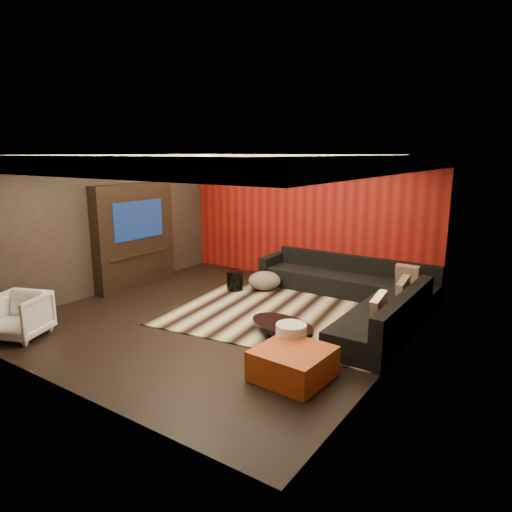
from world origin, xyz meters
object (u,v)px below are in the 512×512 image
Objects in this scene: coffee_table at (282,329)px; orange_ottoman at (293,363)px; armchair at (19,316)px; white_side_table at (291,342)px; drum_stool at (235,280)px; sectional_sofa at (358,294)px.

orange_ottoman reaches higher than coffee_table.
orange_ottoman is 1.15× the size of armchair.
orange_ottoman is (0.27, -0.42, -0.07)m from white_side_table.
drum_stool is 0.46× the size of orange_ottoman.
armchair is (-3.92, -1.67, 0.09)m from white_side_table.
coffee_table is 1.54× the size of armchair.
coffee_table is 2.02m from sectional_sofa.
coffee_table is at bearing 129.10° from white_side_table.
armchair is 5.76m from sectional_sofa.
armchair is 0.21× the size of sectional_sofa.
sectional_sofa reaches higher than armchair.
drum_stool is 0.11× the size of sectional_sofa.
sectional_sofa is (0.46, 1.96, 0.14)m from coffee_table.
orange_ottoman is (2.89, -2.63, -0.03)m from drum_stool.
drum_stool is at bearing 143.27° from coffee_table.
white_side_table is at bearing 1.41° from armchair.
armchair reaches higher than drum_stool.
armchair reaches higher than orange_ottoman.
orange_ottoman is at bearing -57.16° from white_side_table.
white_side_table is 0.60× the size of orange_ottoman.
sectional_sofa is (-0.34, 3.04, 0.07)m from orange_ottoman.
coffee_table is 0.33× the size of sectional_sofa.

